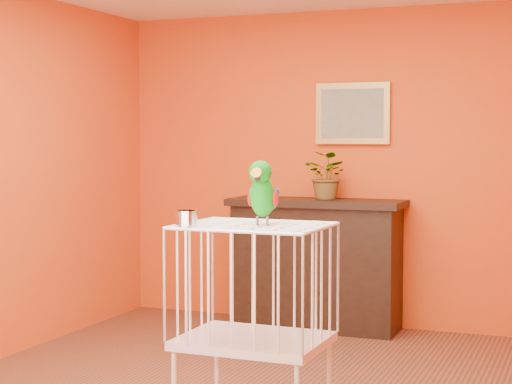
% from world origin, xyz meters
% --- Properties ---
extents(room_shell, '(4.50, 4.50, 4.50)m').
position_xyz_m(room_shell, '(0.00, 0.00, 1.58)').
color(room_shell, '#D75214').
rests_on(room_shell, ground).
extents(console_cabinet, '(1.42, 0.51, 1.05)m').
position_xyz_m(console_cabinet, '(-0.24, 2.00, 0.53)').
color(console_cabinet, black).
rests_on(console_cabinet, ground).
extents(potted_plant, '(0.46, 0.48, 0.30)m').
position_xyz_m(potted_plant, '(-0.14, 2.05, 1.20)').
color(potted_plant, '#26722D').
rests_on(potted_plant, console_cabinet).
extents(framed_picture, '(0.62, 0.04, 0.50)m').
position_xyz_m(framed_picture, '(0.00, 2.22, 1.75)').
color(framed_picture, '#BD9843').
rests_on(framed_picture, room_shell).
extents(birdcage, '(0.73, 0.56, 1.11)m').
position_xyz_m(birdcage, '(0.26, -0.62, 0.58)').
color(birdcage, white).
rests_on(birdcage, ground).
extents(feed_cup, '(0.11, 0.11, 0.07)m').
position_xyz_m(feed_cup, '(-0.01, -0.83, 1.15)').
color(feed_cup, silver).
rests_on(feed_cup, birdcage).
extents(parrot, '(0.16, 0.29, 0.33)m').
position_xyz_m(parrot, '(0.30, -0.60, 1.28)').
color(parrot, '#59544C').
rests_on(parrot, birdcage).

